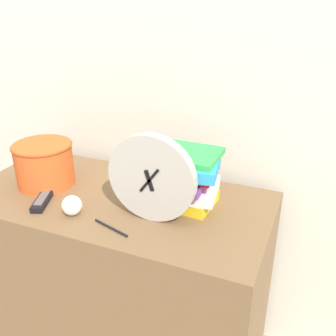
# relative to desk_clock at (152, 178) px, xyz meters

# --- Properties ---
(wall_back) EXTENTS (6.00, 0.04, 2.40)m
(wall_back) POSITION_rel_desk_clock_xyz_m (-0.18, 0.42, 0.29)
(wall_back) COLOR silver
(wall_back) RESTS_ON ground_plane
(desk) EXTENTS (1.09, 0.54, 0.77)m
(desk) POSITION_rel_desk_clock_xyz_m (-0.18, 0.08, -0.53)
(desk) COLOR brown
(desk) RESTS_ON ground_plane
(desk_clock) EXTENTS (0.29, 0.04, 0.29)m
(desk_clock) POSITION_rel_desk_clock_xyz_m (0.00, 0.00, 0.00)
(desk_clock) COLOR #B7B2A8
(desk_clock) RESTS_ON desk
(book_stack) EXTENTS (0.26, 0.23, 0.19)m
(book_stack) POSITION_rel_desk_clock_xyz_m (0.06, 0.13, -0.04)
(book_stack) COLOR yellow
(book_stack) RESTS_ON desk
(basket) EXTENTS (0.22, 0.22, 0.16)m
(basket) POSITION_rel_desk_clock_xyz_m (-0.48, 0.07, -0.06)
(basket) COLOR #E05623
(basket) RESTS_ON desk
(tv_remote) EXTENTS (0.10, 0.17, 0.02)m
(tv_remote) POSITION_rel_desk_clock_xyz_m (-0.40, -0.05, -0.13)
(tv_remote) COLOR black
(tv_remote) RESTS_ON desk
(crumpled_paper_ball) EXTENTS (0.07, 0.07, 0.07)m
(crumpled_paper_ball) POSITION_rel_desk_clock_xyz_m (-0.25, -0.08, -0.11)
(crumpled_paper_ball) COLOR white
(crumpled_paper_ball) RESTS_ON desk
(pen) EXTENTS (0.14, 0.05, 0.01)m
(pen) POSITION_rel_desk_clock_xyz_m (-0.09, -0.11, -0.14)
(pen) COLOR black
(pen) RESTS_ON desk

